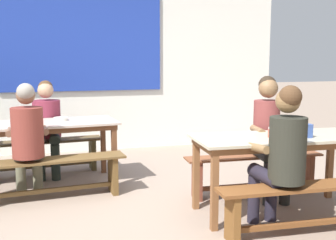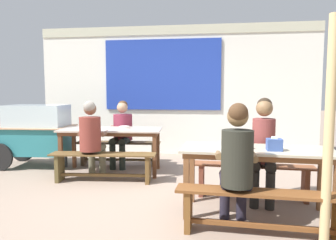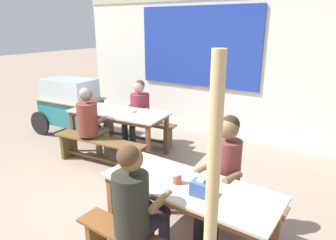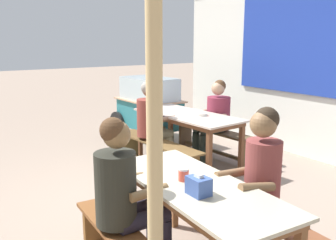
{
  "view_description": "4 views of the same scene",
  "coord_description": "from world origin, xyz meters",
  "px_view_note": "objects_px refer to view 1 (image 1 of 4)",
  "views": [
    {
      "loc": [
        -0.8,
        -3.94,
        1.51
      ],
      "look_at": [
        0.55,
        0.75,
        0.78
      ],
      "focal_mm": 44.31,
      "sensor_mm": 36.0,
      "label": 1
    },
    {
      "loc": [
        0.83,
        -4.02,
        1.41
      ],
      "look_at": [
        0.16,
        0.66,
        0.97
      ],
      "focal_mm": 33.33,
      "sensor_mm": 36.0,
      "label": 2
    },
    {
      "loc": [
        2.49,
        -2.69,
        2.19
      ],
      "look_at": [
        0.46,
        0.56,
        0.98
      ],
      "focal_mm": 32.38,
      "sensor_mm": 36.0,
      "label": 3
    },
    {
      "loc": [
        3.44,
        -2.11,
        1.84
      ],
      "look_at": [
        -0.11,
        0.24,
        0.92
      ],
      "focal_mm": 40.44,
      "sensor_mm": 36.0,
      "label": 4
    }
  ],
  "objects_px": {
    "bench_far_front": "(49,173)",
    "person_left_back_turned": "(28,135)",
    "person_near_front": "(282,152)",
    "tissue_box": "(302,130)",
    "person_right_near_table": "(269,130)",
    "soup_bowl": "(61,119)",
    "bench_near_front": "(309,201)",
    "dining_table_far": "(43,129)",
    "bench_far_back": "(41,151)",
    "condiment_jar": "(272,132)",
    "dining_table_near": "(280,144)",
    "bench_near_back": "(254,170)",
    "person_center_facing": "(47,122)"
  },
  "relations": [
    {
      "from": "dining_table_far",
      "to": "bench_far_front",
      "type": "bearing_deg",
      "value": -85.12
    },
    {
      "from": "dining_table_far",
      "to": "soup_bowl",
      "type": "relative_size",
      "value": 10.44
    },
    {
      "from": "bench_far_back",
      "to": "condiment_jar",
      "type": "distance_m",
      "value": 3.07
    },
    {
      "from": "dining_table_far",
      "to": "person_left_back_turned",
      "type": "xyz_separation_m",
      "value": [
        -0.15,
        -0.5,
        0.02
      ]
    },
    {
      "from": "dining_table_near",
      "to": "bench_near_front",
      "type": "distance_m",
      "value": 0.67
    },
    {
      "from": "person_center_facing",
      "to": "soup_bowl",
      "type": "height_order",
      "value": "person_center_facing"
    },
    {
      "from": "bench_far_back",
      "to": "soup_bowl",
      "type": "height_order",
      "value": "soup_bowl"
    },
    {
      "from": "bench_far_front",
      "to": "bench_near_front",
      "type": "height_order",
      "value": "same"
    },
    {
      "from": "bench_near_back",
      "to": "condiment_jar",
      "type": "relative_size",
      "value": 15.98
    },
    {
      "from": "bench_far_front",
      "to": "bench_near_front",
      "type": "xyz_separation_m",
      "value": [
        2.14,
        -1.55,
        0.01
      ]
    },
    {
      "from": "tissue_box",
      "to": "condiment_jar",
      "type": "bearing_deg",
      "value": 165.81
    },
    {
      "from": "person_right_near_table",
      "to": "condiment_jar",
      "type": "bearing_deg",
      "value": -116.62
    },
    {
      "from": "person_center_facing",
      "to": "condiment_jar",
      "type": "bearing_deg",
      "value": -45.19
    },
    {
      "from": "bench_far_front",
      "to": "person_near_front",
      "type": "bearing_deg",
      "value": -37.44
    },
    {
      "from": "condiment_jar",
      "to": "person_near_front",
      "type": "bearing_deg",
      "value": -109.47
    },
    {
      "from": "person_right_near_table",
      "to": "soup_bowl",
      "type": "xyz_separation_m",
      "value": [
        -2.15,
        1.17,
        0.04
      ]
    },
    {
      "from": "bench_far_front",
      "to": "bench_near_back",
      "type": "relative_size",
      "value": 1.05
    },
    {
      "from": "bench_far_front",
      "to": "person_near_front",
      "type": "relative_size",
      "value": 1.27
    },
    {
      "from": "bench_near_front",
      "to": "person_left_back_turned",
      "type": "relative_size",
      "value": 1.31
    },
    {
      "from": "dining_table_near",
      "to": "person_right_near_table",
      "type": "height_order",
      "value": "person_right_near_table"
    },
    {
      "from": "person_left_back_turned",
      "to": "condiment_jar",
      "type": "bearing_deg",
      "value": -25.6
    },
    {
      "from": "dining_table_far",
      "to": "dining_table_near",
      "type": "distance_m",
      "value": 2.7
    },
    {
      "from": "bench_far_back",
      "to": "soup_bowl",
      "type": "distance_m",
      "value": 0.71
    },
    {
      "from": "bench_near_front",
      "to": "person_left_back_turned",
      "type": "height_order",
      "value": "person_left_back_turned"
    },
    {
      "from": "person_right_near_table",
      "to": "bench_near_front",
      "type": "bearing_deg",
      "value": -99.74
    },
    {
      "from": "bench_near_back",
      "to": "person_right_near_table",
      "type": "xyz_separation_m",
      "value": [
        0.12,
        -0.08,
        0.46
      ]
    },
    {
      "from": "dining_table_far",
      "to": "bench_far_front",
      "type": "distance_m",
      "value": 0.68
    },
    {
      "from": "bench_far_back",
      "to": "bench_near_back",
      "type": "relative_size",
      "value": 1.02
    },
    {
      "from": "person_left_back_turned",
      "to": "person_right_near_table",
      "type": "height_order",
      "value": "person_right_near_table"
    },
    {
      "from": "dining_table_near",
      "to": "bench_far_front",
      "type": "distance_m",
      "value": 2.41
    },
    {
      "from": "person_right_near_table",
      "to": "person_near_front",
      "type": "bearing_deg",
      "value": -113.46
    },
    {
      "from": "dining_table_far",
      "to": "dining_table_near",
      "type": "bearing_deg",
      "value": -34.98
    },
    {
      "from": "bench_far_back",
      "to": "person_near_front",
      "type": "relative_size",
      "value": 1.24
    },
    {
      "from": "person_center_facing",
      "to": "person_near_front",
      "type": "xyz_separation_m",
      "value": [
        1.91,
        -2.5,
        0.03
      ]
    },
    {
      "from": "dining_table_near",
      "to": "bench_far_front",
      "type": "relative_size",
      "value": 1.03
    },
    {
      "from": "bench_near_front",
      "to": "person_left_back_turned",
      "type": "bearing_deg",
      "value": 145.67
    },
    {
      "from": "bench_near_front",
      "to": "soup_bowl",
      "type": "distance_m",
      "value": 2.99
    },
    {
      "from": "tissue_box",
      "to": "bench_far_front",
      "type": "bearing_deg",
      "value": 154.67
    },
    {
      "from": "dining_table_far",
      "to": "person_near_front",
      "type": "bearing_deg",
      "value": -45.83
    },
    {
      "from": "bench_far_front",
      "to": "person_left_back_turned",
      "type": "height_order",
      "value": "person_left_back_turned"
    },
    {
      "from": "person_near_front",
      "to": "person_right_near_table",
      "type": "xyz_separation_m",
      "value": [
        0.4,
        0.93,
        0.02
      ]
    },
    {
      "from": "bench_far_back",
      "to": "person_near_front",
      "type": "xyz_separation_m",
      "value": [
        2.0,
        -2.56,
        0.42
      ]
    },
    {
      "from": "bench_far_front",
      "to": "person_left_back_turned",
      "type": "xyz_separation_m",
      "value": [
        -0.2,
        0.05,
        0.41
      ]
    },
    {
      "from": "bench_near_back",
      "to": "person_near_front",
      "type": "relative_size",
      "value": 1.21
    },
    {
      "from": "person_near_front",
      "to": "tissue_box",
      "type": "relative_size",
      "value": 8.13
    },
    {
      "from": "person_right_near_table",
      "to": "bench_far_back",
      "type": "bearing_deg",
      "value": 145.9
    },
    {
      "from": "condiment_jar",
      "to": "soup_bowl",
      "type": "height_order",
      "value": "condiment_jar"
    },
    {
      "from": "person_center_facing",
      "to": "soup_bowl",
      "type": "xyz_separation_m",
      "value": [
        0.17,
        -0.4,
        0.08
      ]
    },
    {
      "from": "bench_near_front",
      "to": "tissue_box",
      "type": "relative_size",
      "value": 10.34
    },
    {
      "from": "dining_table_near",
      "to": "person_center_facing",
      "type": "height_order",
      "value": "person_center_facing"
    }
  ]
}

